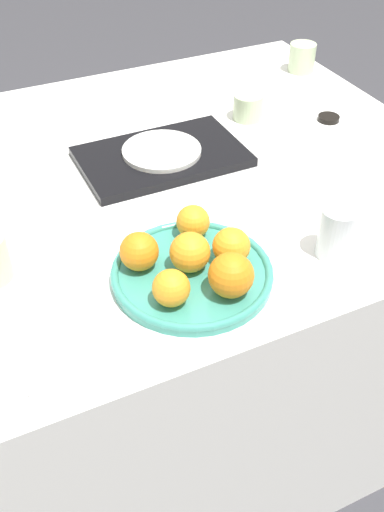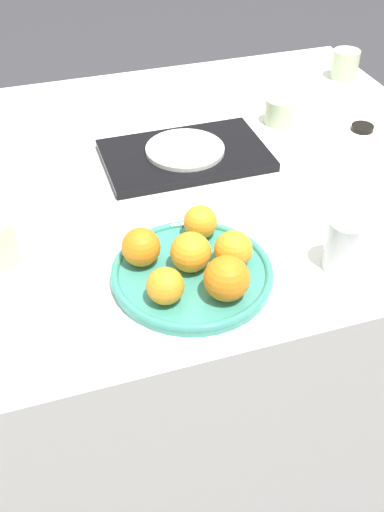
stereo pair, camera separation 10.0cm
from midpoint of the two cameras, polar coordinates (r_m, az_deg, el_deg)
The scene contains 16 objects.
ground_plane at distance 1.85m, azimuth -2.64°, elevation -11.96°, with size 12.00×12.00×0.00m, color #38383D.
table at distance 1.56m, azimuth -3.05°, elevation -3.36°, with size 1.21×1.07×0.76m.
fruit_platter at distance 1.02m, azimuth -2.79°, elevation -1.76°, with size 0.28×0.28×0.02m.
orange_0 at distance 1.01m, azimuth -3.04°, elevation 0.25°, with size 0.07×0.07×0.07m.
orange_1 at distance 1.02m, azimuth 0.98°, elevation 0.82°, with size 0.07×0.07×0.07m.
orange_2 at distance 1.02m, azimuth -7.87°, elevation 0.32°, with size 0.07×0.07×0.07m.
orange_3 at distance 0.96m, azimuth 0.77°, elevation -1.97°, with size 0.08×0.08×0.08m.
orange_4 at distance 1.08m, azimuth -2.55°, elevation 3.18°, with size 0.06×0.06×0.06m.
orange_5 at distance 0.95m, azimuth -5.02°, elevation -3.20°, with size 0.06×0.06×0.06m.
water_glass at distance 1.07m, azimuth 11.05°, elevation 2.12°, with size 0.07×0.07×0.10m.
serving_tray at distance 1.34m, azimuth -5.04°, elevation 9.34°, with size 0.36×0.22×0.02m.
side_plate at distance 1.34m, azimuth -5.08°, elevation 9.89°, with size 0.17×0.17×0.01m.
cup_1 at distance 1.78m, azimuth 8.79°, elevation 18.13°, with size 0.07×0.07×0.08m.
cup_3 at distance 1.51m, azimuth 3.43°, elevation 13.94°, with size 0.07×0.07×0.06m.
napkin at distance 0.95m, azimuth -15.64°, elevation -8.65°, with size 0.12×0.14×0.01m.
soy_dish at distance 1.53m, azimuth 11.05°, elevation 12.70°, with size 0.05×0.05×0.01m.
Camera 1 is at (-0.46, -1.04, 1.46)m, focal length 42.00 mm.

